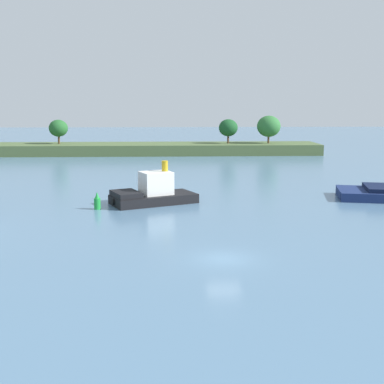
% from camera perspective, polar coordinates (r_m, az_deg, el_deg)
% --- Properties ---
extents(ground_plane, '(400.00, 400.00, 0.00)m').
position_cam_1_polar(ground_plane, '(38.40, 3.56, -7.45)').
color(ground_plane, slate).
extents(treeline_island, '(86.65, 11.46, 9.85)m').
position_cam_1_polar(treeline_island, '(115.18, -8.06, 5.21)').
color(treeline_island, '#4C6038').
rests_on(treeline_island, ground).
extents(tugboat, '(10.45, 7.91, 4.84)m').
position_cam_1_polar(tugboat, '(58.69, -4.44, -0.11)').
color(tugboat, black).
rests_on(tugboat, ground).
extents(channel_buoy_green, '(0.70, 0.70, 1.90)m').
position_cam_1_polar(channel_buoy_green, '(56.42, -10.49, -1.09)').
color(channel_buoy_green, green).
rests_on(channel_buoy_green, ground).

